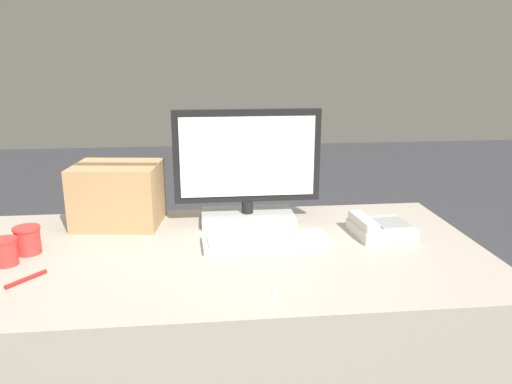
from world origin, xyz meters
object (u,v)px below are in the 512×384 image
Objects in this scene: keyboard at (266,241)px; spoon at (273,297)px; paper_cup_right at (28,240)px; cardboard_box at (118,194)px; paper_cup_left at (6,252)px; monitor at (247,173)px; desk_phone at (379,228)px; pen_marker at (26,279)px.

keyboard is 0.38m from spoon.
cardboard_box reaches higher than paper_cup_right.
paper_cup_right reaches higher than paper_cup_left.
spoon is at bearing -89.05° from monitor.
monitor is 0.52m from desk_phone.
cardboard_box reaches higher than pen_marker.
cardboard_box is (-0.48, 0.02, -0.07)m from monitor.
paper_cup_left is 0.84m from spoon.
desk_phone is (0.41, 0.05, 0.01)m from keyboard.
paper_cup_right is 0.37m from cardboard_box.
paper_cup_left is 0.10m from paper_cup_right.
spoon is (0.01, -0.63, -0.19)m from monitor.
desk_phone is 1.23m from paper_cup_left.
paper_cup_left is 0.80× the size of pen_marker.
paper_cup_left reaches higher than keyboard.
monitor is 2.59× the size of desk_phone.
cardboard_box is (-0.94, 0.23, 0.09)m from desk_phone.
paper_cup_left reaches higher than spoon.
monitor is 6.14× the size of paper_cup_right.
desk_phone is 0.97m from cardboard_box.
cardboard_box is at bearing 51.44° from paper_cup_left.
monitor is 0.66m from spoon.
pen_marker is at bearing -172.93° from desk_phone.
cardboard_box reaches higher than paper_cup_left.
desk_phone is 0.63× the size of cardboard_box.
paper_cup_left is at bearing -103.84° from pen_marker.
pen_marker is at bearing -74.49° from paper_cup_right.
paper_cup_left is 0.46m from cardboard_box.
pen_marker is (0.09, -0.12, -0.04)m from paper_cup_left.
keyboard is 0.74m from pen_marker.
cardboard_box reaches higher than spoon.
paper_cup_right is at bearing 83.97° from spoon.
keyboard is 0.60m from cardboard_box.
keyboard is 4.02× the size of pen_marker.
monitor is 1.64× the size of cardboard_box.
keyboard is at bearing -0.57° from paper_cup_right.
keyboard is at bearing 144.69° from pen_marker.
cardboard_box is at bearing 58.63° from spoon.
cardboard_box is at bearing 46.99° from paper_cup_right.
monitor is 6.43× the size of paper_cup_left.
desk_phone is at bearing 5.98° from paper_cup_left.
keyboard is 1.28× the size of cardboard_box.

